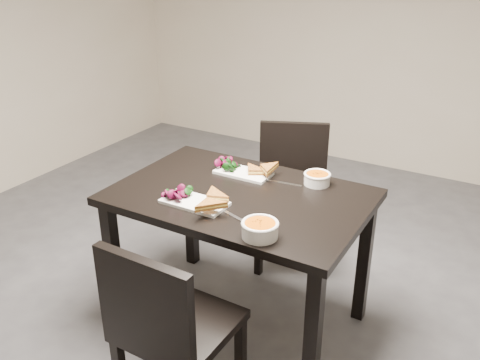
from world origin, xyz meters
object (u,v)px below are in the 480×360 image
at_px(plate_near, 195,203).
at_px(soup_bowl_far, 317,178).
at_px(chair_near, 167,325).
at_px(plate_far, 243,173).
at_px(soup_bowl_near, 260,228).
at_px(chair_far, 292,185).
at_px(table, 240,212).

bearing_deg(plate_near, soup_bowl_far, 50.20).
bearing_deg(chair_near, plate_far, 101.65).
bearing_deg(chair_near, soup_bowl_near, 62.46).
relative_size(chair_far, soup_bowl_near, 5.52).
height_order(plate_far, soup_bowl_far, soup_bowl_far).
xyz_separation_m(soup_bowl_near, soup_bowl_far, (0.01, 0.59, -0.00)).
bearing_deg(table, plate_far, 115.87).
distance_m(plate_near, soup_bowl_near, 0.41).
bearing_deg(soup_bowl_near, plate_far, 125.81).
bearing_deg(soup_bowl_near, soup_bowl_far, 89.48).
relative_size(chair_near, chair_far, 1.00).
distance_m(chair_far, soup_bowl_far, 0.64).
distance_m(chair_far, soup_bowl_near, 1.14).
relative_size(chair_near, soup_bowl_near, 5.52).
xyz_separation_m(table, plate_far, (-0.10, 0.20, 0.11)).
distance_m(table, chair_near, 0.71).
bearing_deg(plate_far, plate_near, -93.50).
height_order(table, soup_bowl_near, soup_bowl_near).
height_order(table, plate_far, plate_far).
distance_m(table, soup_bowl_near, 0.43).
relative_size(chair_far, soup_bowl_far, 6.35).
bearing_deg(plate_far, chair_far, 85.24).
relative_size(table, plate_far, 4.16).
height_order(chair_far, soup_bowl_far, chair_far).
distance_m(soup_bowl_near, soup_bowl_far, 0.59).
relative_size(chair_near, plate_near, 2.80).
xyz_separation_m(chair_far, plate_near, (-0.07, -0.94, 0.27)).
bearing_deg(plate_near, table, 58.33).
distance_m(chair_near, plate_far, 0.95).
relative_size(table, soup_bowl_near, 7.79).
height_order(soup_bowl_near, plate_far, soup_bowl_near).
xyz_separation_m(chair_far, soup_bowl_near, (0.33, -1.05, 0.30)).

